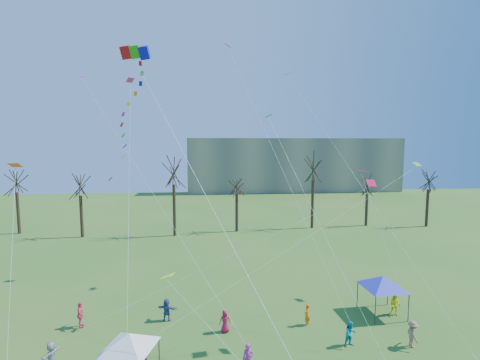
{
  "coord_description": "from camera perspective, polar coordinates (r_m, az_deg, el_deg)",
  "views": [
    {
      "loc": [
        -2.03,
        -13.87,
        12.94
      ],
      "look_at": [
        -0.34,
        5.0,
        11.0
      ],
      "focal_mm": 25.0,
      "sensor_mm": 36.0,
      "label": 1
    }
  ],
  "objects": [
    {
      "name": "distant_building",
      "position": [
        98.98,
        8.93,
        2.63
      ],
      "size": [
        60.0,
        14.0,
        15.0
      ],
      "primitive_type": "cube",
      "color": "gray",
      "rests_on": "ground"
    },
    {
      "name": "bare_tree_row",
      "position": [
        50.11,
        -1.15,
        -0.44
      ],
      "size": [
        68.25,
        9.33,
        11.91
      ],
      "color": "black",
      "rests_on": "ground"
    },
    {
      "name": "big_box_kite",
      "position": [
        21.94,
        -17.96,
        9.31
      ],
      "size": [
        5.74,
        7.5,
        22.87
      ],
      "color": "red",
      "rests_on": "ground"
    },
    {
      "name": "canopy_tent_white",
      "position": [
        21.2,
        -18.37,
        -24.57
      ],
      "size": [
        3.5,
        3.5,
        2.72
      ],
      "color": "#3F3F44",
      "rests_on": "ground"
    },
    {
      "name": "canopy_tent_blue",
      "position": [
        28.84,
        23.18,
        -15.7
      ],
      "size": [
        4.05,
        4.05,
        3.04
      ],
      "color": "#3F3F44",
      "rests_on": "ground"
    },
    {
      "name": "festival_crowd",
      "position": [
        22.58,
        1.15,
        -26.54
      ],
      "size": [
        24.35,
        11.48,
        1.85
      ],
      "color": "red",
      "rests_on": "ground"
    },
    {
      "name": "small_kites_aloft",
      "position": [
        24.96,
        0.3,
        5.76
      ],
      "size": [
        30.8,
        19.04,
        32.01
      ],
      "color": "#E73C0C",
      "rests_on": "ground"
    }
  ]
}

